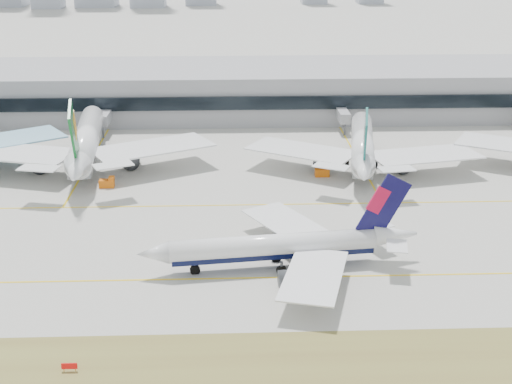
{
  "coord_description": "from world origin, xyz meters",
  "views": [
    {
      "loc": [
        -4.23,
        -116.48,
        57.66
      ],
      "look_at": [
        1.0,
        18.0,
        7.5
      ],
      "focal_mm": 50.0,
      "sensor_mm": 36.0,
      "label": 1
    }
  ],
  "objects_px": {
    "taxiing_airliner": "(284,246)",
    "widebody_cathay": "(362,147)",
    "terminal": "(242,89)",
    "widebody_eva": "(86,143)"
  },
  "relations": [
    {
      "from": "widebody_cathay",
      "to": "widebody_eva",
      "type": "bearing_deg",
      "value": 96.78
    },
    {
      "from": "widebody_eva",
      "to": "widebody_cathay",
      "type": "relative_size",
      "value": 1.12
    },
    {
      "from": "widebody_eva",
      "to": "widebody_cathay",
      "type": "distance_m",
      "value": 70.09
    },
    {
      "from": "widebody_eva",
      "to": "terminal",
      "type": "xyz_separation_m",
      "value": [
        40.65,
        56.54,
        1.26
      ]
    },
    {
      "from": "terminal",
      "to": "widebody_cathay",
      "type": "bearing_deg",
      "value": -63.93
    },
    {
      "from": "widebody_eva",
      "to": "terminal",
      "type": "relative_size",
      "value": 0.23
    },
    {
      "from": "taxiing_airliner",
      "to": "terminal",
      "type": "distance_m",
      "value": 115.99
    },
    {
      "from": "widebody_cathay",
      "to": "terminal",
      "type": "xyz_separation_m",
      "value": [
        -29.35,
        59.99,
        1.87
      ]
    },
    {
      "from": "taxiing_airliner",
      "to": "widebody_cathay",
      "type": "bearing_deg",
      "value": -120.2
    },
    {
      "from": "widebody_cathay",
      "to": "terminal",
      "type": "distance_m",
      "value": 66.81
    }
  ]
}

